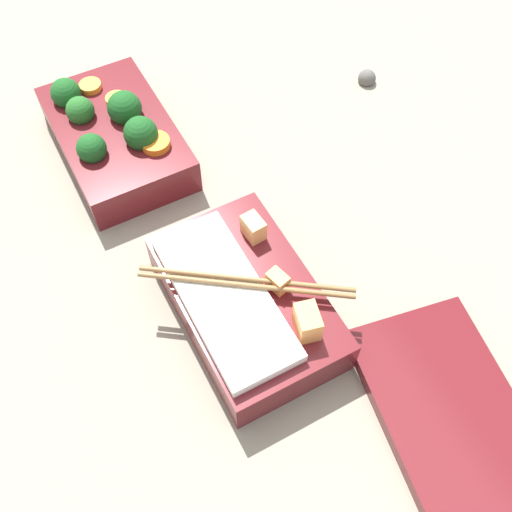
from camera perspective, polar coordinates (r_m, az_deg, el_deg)
The scene contains 5 objects.
ground_plane at distance 0.68m, azimuth -7.96°, elevation 2.84°, with size 3.00×3.00×0.00m, color gray.
bento_tray_vegetable at distance 0.75m, azimuth -13.29°, elevation 11.17°, with size 0.21×0.13×0.08m.
bento_tray_rice at distance 0.59m, azimuth -1.08°, elevation -4.26°, with size 0.21×0.18×0.08m.
bento_lid at distance 0.60m, azimuth 17.84°, elevation -13.83°, with size 0.20×0.13×0.02m, color maroon.
pebble_1 at distance 0.85m, azimuth 10.52°, elevation 16.30°, with size 0.02×0.02×0.02m, color #595651.
Camera 1 is at (0.40, -0.10, 0.55)m, focal length 42.00 mm.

